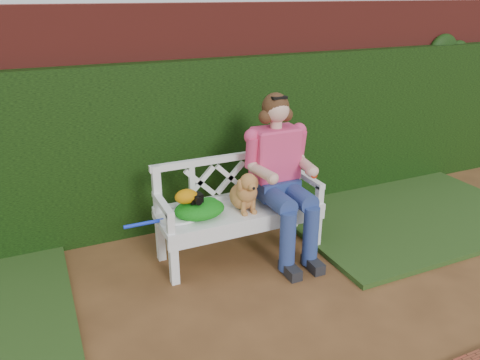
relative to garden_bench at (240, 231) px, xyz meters
name	(u,v)px	position (x,y,z in m)	size (l,w,h in m)	color
ground	(236,319)	(-0.42, -0.86, -0.24)	(60.00, 60.00, 0.00)	#52321A
brick_wall	(160,119)	(-0.42, 1.04, 0.86)	(10.00, 0.30, 2.20)	maroon
ivy_hedge	(168,149)	(-0.42, 0.82, 0.61)	(10.00, 0.18, 1.70)	#1E450F
grass_right	(401,212)	(1.98, 0.04, -0.21)	(2.60, 2.00, 0.05)	black
garden_bench	(240,231)	(0.00, 0.00, 0.00)	(1.58, 0.60, 0.48)	white
seated_woman	(277,174)	(0.37, -0.02, 0.51)	(0.64, 0.85, 1.50)	#D82751
dog	(244,190)	(0.02, -0.05, 0.43)	(0.25, 0.34, 0.38)	#AD762C
tennis_racket	(176,217)	(-0.60, 0.02, 0.26)	(0.70, 0.29, 0.03)	silver
green_bag	(200,209)	(-0.39, -0.02, 0.32)	(0.44, 0.34, 0.15)	green
camera_item	(196,198)	(-0.43, -0.04, 0.43)	(0.11, 0.09, 0.08)	black
baseball_glove	(186,196)	(-0.51, -0.02, 0.45)	(0.20, 0.14, 0.12)	#BE7406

